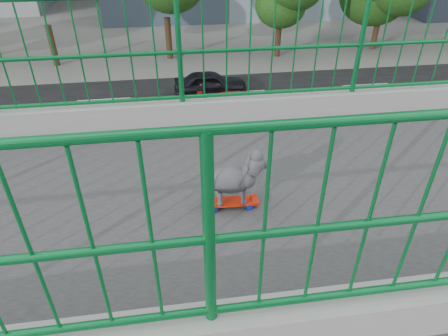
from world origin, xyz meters
TOP-DOWN VIEW (x-y plane):
  - road at (-13.00, 0.00)m, footprint 18.00×90.00m
  - skateboard at (0.15, 4.31)m, footprint 0.15×0.46m
  - poodle at (0.15, 4.34)m, footprint 0.23×0.53m
  - car_0 at (-6.00, 11.95)m, footprint 1.73×4.29m
  - car_1 at (-9.20, 7.93)m, footprint 1.53×4.38m
  - car_2 at (-12.40, 11.86)m, footprint 2.41×5.23m
  - car_3 at (-15.60, 7.48)m, footprint 1.87×4.59m
  - car_4 at (-18.80, 6.20)m, footprint 1.70×4.23m
  - car_6 at (-9.20, 8.19)m, footprint 2.37×5.14m
  - car_7 at (-12.40, 13.10)m, footprint 1.87×4.60m

SIDE VIEW (x-z plane):
  - road at x=-13.00m, z-range 0.00..0.02m
  - car_3 at x=-15.60m, z-range 0.00..1.33m
  - car_7 at x=-12.40m, z-range 0.00..1.34m
  - car_6 at x=-9.20m, z-range 0.00..1.43m
  - car_4 at x=-18.80m, z-range 0.00..1.44m
  - car_1 at x=-9.20m, z-range 0.00..1.44m
  - car_2 at x=-12.40m, z-range 0.00..1.45m
  - car_0 at x=-6.00m, z-range 0.00..1.46m
  - skateboard at x=0.15m, z-range 7.01..7.08m
  - poodle at x=0.15m, z-range 7.08..7.52m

